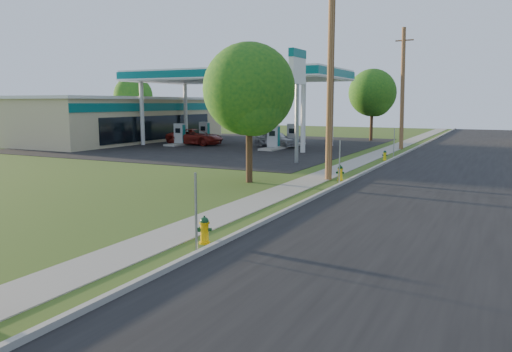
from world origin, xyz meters
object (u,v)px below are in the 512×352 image
Objects in this scene: tree_lot at (373,95)px; car_red at (195,137)px; fuel_pump_ne at (273,141)px; tree_back at (134,97)px; hydrant_far at (385,155)px; tree_verge at (250,93)px; utility_pole_mid at (330,76)px; fuel_pump_se at (293,137)px; price_pylon at (297,73)px; hydrant_near at (204,230)px; fuel_pump_nw at (180,137)px; hydrant_mid at (340,173)px; car_silver at (276,139)px; utility_pole_far at (403,88)px; fuel_pump_sw at (204,134)px.

tree_lot reaches higher than car_red.
fuel_pump_ne is 0.47× the size of tree_back.
tree_lot is 10.52× the size of hydrant_far.
tree_back reaches higher than tree_verge.
utility_pole_mid is at bearing -36.19° from tree_back.
price_pylon is at bearing -66.50° from fuel_pump_se.
car_red is (-12.74, -11.88, -3.77)m from tree_lot.
price_pylon reaches higher than hydrant_near.
fuel_pump_nw is 16.57m from price_pylon.
tree_back is at bearing 144.32° from hydrant_mid.
hydrant_near is at bearing -142.43° from car_silver.
hydrant_far is (0.06, 9.42, -0.04)m from hydrant_mid.
utility_pole_mid is 2.51× the size of car_silver.
tree_back is at bearing 171.16° from utility_pole_far.
utility_pole_far is 17.89m from car_red.
fuel_pump_sw is 3.20m from car_red.
price_pylon is at bearing -124.55° from car_red.
car_silver is (-5.46, -10.65, -3.81)m from tree_lot.
hydrant_mid is (18.49, -17.00, -0.36)m from fuel_pump_sw.
fuel_pump_ne reaches higher than hydrant_near.
tree_back reaches higher than fuel_pump_ne.
fuel_pump_sw is at bearing 127.47° from tree_verge.
tree_back reaches higher than fuel_pump_nw.
car_red is (14.32, -8.92, -3.63)m from tree_back.
tree_verge is at bearing 110.53° from hydrant_near.
fuel_pump_ne is at bearing -23.96° from fuel_pump_sw.
car_red is (-17.52, 13.95, 0.34)m from hydrant_mid.
fuel_pump_sw is 16.73m from tree_lot.
hydrant_mid is at bearing 90.22° from hydrant_near.
price_pylon is at bearing 104.46° from hydrant_near.
fuel_pump_sw is at bearing 136.48° from utility_pole_mid.
utility_pole_far is (0.00, 18.00, -0.15)m from utility_pole_mid.
fuel_pump_nw and fuel_pump_sw have the same top height.
price_pylon reaches higher than car_silver.
tree_lot is at bearing 43.12° from fuel_pump_nw.
tree_back reaches higher than hydrant_mid.
utility_pole_mid reaches higher than tree_lot.
fuel_pump_sw is 25.12m from hydrant_mid.
tree_verge is at bearing -141.24° from car_red.
utility_pole_far is 30.42m from hydrant_near.
car_silver is (21.60, -7.68, -3.67)m from tree_back.
utility_pole_far is 2.97× the size of fuel_pump_se.
tree_back is at bearing 143.81° from utility_pole_mid.
tree_back is (-27.35, 17.36, -1.10)m from price_pylon.
fuel_pump_nw is at bearing 126.45° from hydrant_near.
utility_pole_far is 10.99m from fuel_pump_ne.
car_silver is at bearing -163.75° from utility_pole_far.
fuel_pump_ne is (-8.90, 13.00, -4.23)m from utility_pole_mid.
price_pylon reaches higher than car_red.
tree_back is at bearing 87.32° from car_silver.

